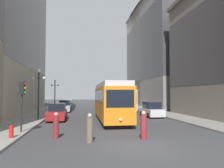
{
  "coord_description": "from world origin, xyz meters",
  "views": [
    {
      "loc": [
        -3.12,
        -11.37,
        2.81
      ],
      "look_at": [
        0.02,
        10.06,
        3.8
      ],
      "focal_mm": 34.91,
      "sensor_mm": 36.0,
      "label": 1
    }
  ],
  "objects_px": {
    "parked_car_left_near": "(65,106)",
    "pedestrian_crossing_far": "(144,126)",
    "parked_car_right_far": "(151,110)",
    "lamp_post_left_far": "(55,90)",
    "streetcar": "(110,101)",
    "pedestrian_crossing_near": "(90,129)",
    "parked_car_left_mid": "(57,112)",
    "pedestrian_on_sidewalk": "(56,126)",
    "transit_bus": "(121,99)",
    "lamp_post_left_near": "(39,86)",
    "traffic_light_near_left": "(22,93)",
    "fire_hydrant": "(11,132)"
  },
  "relations": [
    {
      "from": "parked_car_left_near",
      "to": "traffic_light_near_left",
      "type": "height_order",
      "value": "traffic_light_near_left"
    },
    {
      "from": "streetcar",
      "to": "traffic_light_near_left",
      "type": "distance_m",
      "value": 9.99
    },
    {
      "from": "traffic_light_near_left",
      "to": "transit_bus",
      "type": "bearing_deg",
      "value": 61.9
    },
    {
      "from": "streetcar",
      "to": "fire_hydrant",
      "type": "xyz_separation_m",
      "value": [
        -7.32,
        -8.92,
        -1.58
      ]
    },
    {
      "from": "parked_car_left_mid",
      "to": "pedestrian_on_sidewalk",
      "type": "xyz_separation_m",
      "value": [
        0.87,
        -9.64,
        -0.08
      ]
    },
    {
      "from": "lamp_post_left_far",
      "to": "parked_car_right_far",
      "type": "bearing_deg",
      "value": -44.5
    },
    {
      "from": "pedestrian_crossing_far",
      "to": "pedestrian_crossing_near",
      "type": "bearing_deg",
      "value": -17.24
    },
    {
      "from": "pedestrian_crossing_far",
      "to": "pedestrian_on_sidewalk",
      "type": "xyz_separation_m",
      "value": [
        -5.42,
        1.13,
        -0.05
      ]
    },
    {
      "from": "pedestrian_crossing_near",
      "to": "transit_bus",
      "type": "bearing_deg",
      "value": -25.51
    },
    {
      "from": "transit_bus",
      "to": "fire_hydrant",
      "type": "height_order",
      "value": "transit_bus"
    },
    {
      "from": "transit_bus",
      "to": "lamp_post_left_near",
      "type": "xyz_separation_m",
      "value": [
        -11.3,
        -13.42,
        1.67
      ]
    },
    {
      "from": "parked_car_left_near",
      "to": "lamp_post_left_near",
      "type": "bearing_deg",
      "value": -98.57
    },
    {
      "from": "parked_car_left_mid",
      "to": "pedestrian_crossing_near",
      "type": "bearing_deg",
      "value": -75.07
    },
    {
      "from": "streetcar",
      "to": "transit_bus",
      "type": "xyz_separation_m",
      "value": [
        3.82,
        13.93,
        -0.15
      ]
    },
    {
      "from": "streetcar",
      "to": "lamp_post_left_far",
      "type": "bearing_deg",
      "value": 116.73
    },
    {
      "from": "parked_car_right_far",
      "to": "transit_bus",
      "type": "bearing_deg",
      "value": -83.96
    },
    {
      "from": "lamp_post_left_far",
      "to": "streetcar",
      "type": "bearing_deg",
      "value": -64.0
    },
    {
      "from": "parked_car_right_far",
      "to": "lamp_post_left_far",
      "type": "xyz_separation_m",
      "value": [
        -12.91,
        12.68,
        2.66
      ]
    },
    {
      "from": "transit_bus",
      "to": "pedestrian_on_sidewalk",
      "type": "bearing_deg",
      "value": -110.25
    },
    {
      "from": "parked_car_left_near",
      "to": "pedestrian_crossing_far",
      "type": "xyz_separation_m",
      "value": [
        6.3,
        -22.04,
        -0.03
      ]
    },
    {
      "from": "traffic_light_near_left",
      "to": "pedestrian_crossing_far",
      "type": "bearing_deg",
      "value": -20.53
    },
    {
      "from": "parked_car_left_near",
      "to": "pedestrian_crossing_near",
      "type": "bearing_deg",
      "value": -81.92
    },
    {
      "from": "fire_hydrant",
      "to": "pedestrian_on_sidewalk",
      "type": "bearing_deg",
      "value": 5.1
    },
    {
      "from": "lamp_post_left_near",
      "to": "pedestrian_crossing_far",
      "type": "bearing_deg",
      "value": -51.54
    },
    {
      "from": "transit_bus",
      "to": "pedestrian_crossing_near",
      "type": "relative_size",
      "value": 7.42
    },
    {
      "from": "lamp_post_left_near",
      "to": "fire_hydrant",
      "type": "relative_size",
      "value": 6.99
    },
    {
      "from": "parked_car_left_near",
      "to": "pedestrian_on_sidewalk",
      "type": "distance_m",
      "value": 20.93
    },
    {
      "from": "streetcar",
      "to": "pedestrian_crossing_near",
      "type": "bearing_deg",
      "value": -103.71
    },
    {
      "from": "pedestrian_crossing_near",
      "to": "pedestrian_on_sidewalk",
      "type": "xyz_separation_m",
      "value": [
        -2.06,
        1.57,
        -0.02
      ]
    },
    {
      "from": "parked_car_left_mid",
      "to": "lamp_post_left_far",
      "type": "height_order",
      "value": "lamp_post_left_far"
    },
    {
      "from": "streetcar",
      "to": "fire_hydrant",
      "type": "distance_m",
      "value": 11.64
    },
    {
      "from": "streetcar",
      "to": "pedestrian_crossing_near",
      "type": "xyz_separation_m",
      "value": [
        -2.64,
        -10.25,
        -1.32
      ]
    },
    {
      "from": "transit_bus",
      "to": "traffic_light_near_left",
      "type": "bearing_deg",
      "value": -117.69
    },
    {
      "from": "pedestrian_crossing_far",
      "to": "pedestrian_on_sidewalk",
      "type": "bearing_deg",
      "value": -36.44
    },
    {
      "from": "pedestrian_crossing_near",
      "to": "pedestrian_crossing_far",
      "type": "distance_m",
      "value": 3.39
    },
    {
      "from": "parked_car_left_near",
      "to": "lamp_post_left_near",
      "type": "xyz_separation_m",
      "value": [
        -1.9,
        -11.72,
        2.77
      ]
    },
    {
      "from": "parked_car_left_near",
      "to": "lamp_post_left_far",
      "type": "relative_size",
      "value": 0.93
    },
    {
      "from": "transit_bus",
      "to": "lamp_post_left_far",
      "type": "xyz_separation_m",
      "value": [
        -11.3,
        1.4,
        1.56
      ]
    },
    {
      "from": "parked_car_left_mid",
      "to": "fire_hydrant",
      "type": "distance_m",
      "value": 10.03
    },
    {
      "from": "streetcar",
      "to": "parked_car_left_near",
      "type": "distance_m",
      "value": 13.49
    },
    {
      "from": "parked_car_left_near",
      "to": "parked_car_right_far",
      "type": "distance_m",
      "value": 14.59
    },
    {
      "from": "pedestrian_crossing_near",
      "to": "fire_hydrant",
      "type": "bearing_deg",
      "value": 63.54
    },
    {
      "from": "transit_bus",
      "to": "parked_car_left_near",
      "type": "distance_m",
      "value": 9.61
    },
    {
      "from": "transit_bus",
      "to": "pedestrian_crossing_near",
      "type": "distance_m",
      "value": 25.06
    },
    {
      "from": "parked_car_right_far",
      "to": "lamp_post_left_near",
      "type": "relative_size",
      "value": 0.82
    },
    {
      "from": "streetcar",
      "to": "pedestrian_on_sidewalk",
      "type": "xyz_separation_m",
      "value": [
        -4.7,
        -8.69,
        -1.34
      ]
    },
    {
      "from": "parked_car_right_far",
      "to": "fire_hydrant",
      "type": "distance_m",
      "value": 17.21
    },
    {
      "from": "parked_car_left_mid",
      "to": "traffic_light_near_left",
      "type": "bearing_deg",
      "value": -101.93
    },
    {
      "from": "lamp_post_left_near",
      "to": "traffic_light_near_left",
      "type": "bearing_deg",
      "value": -88.29
    },
    {
      "from": "pedestrian_crossing_far",
      "to": "fire_hydrant",
      "type": "bearing_deg",
      "value": -31.05
    }
  ]
}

